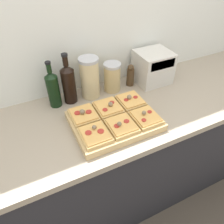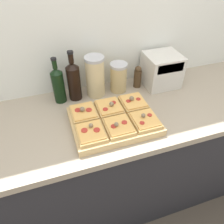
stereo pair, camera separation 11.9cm
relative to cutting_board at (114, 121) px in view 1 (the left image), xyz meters
name	(u,v)px [view 1 (the left image)]	position (x,y,z in m)	size (l,w,h in m)	color
wall_back	(92,33)	(0.07, 0.45, 0.33)	(6.00, 0.06, 2.50)	silver
kitchen_counter	(116,158)	(0.07, 0.09, -0.47)	(2.63, 0.67, 0.90)	#232328
cutting_board	(114,121)	(0.00, 0.00, 0.00)	(0.46, 0.35, 0.04)	tan
pizza_slice_back_left	(83,115)	(-0.15, 0.08, 0.04)	(0.14, 0.15, 0.06)	tan
pizza_slice_back_center	(108,107)	(0.00, 0.08, 0.04)	(0.14, 0.15, 0.05)	tan
pizza_slice_back_right	(131,101)	(0.15, 0.08, 0.04)	(0.14, 0.15, 0.06)	tan
pizza_slice_front_left	(95,134)	(-0.15, -0.08, 0.04)	(0.14, 0.15, 0.05)	tan
pizza_slice_front_center	(121,126)	(0.00, -0.08, 0.04)	(0.14, 0.15, 0.05)	tan
pizza_slice_front_right	(146,117)	(0.15, -0.08, 0.04)	(0.14, 0.15, 0.05)	tan
olive_oil_bottle	(53,89)	(-0.25, 0.31, 0.10)	(0.07, 0.07, 0.29)	black
wine_bottle	(69,83)	(-0.15, 0.31, 0.11)	(0.08, 0.08, 0.32)	black
grain_jar_tall	(90,78)	(-0.02, 0.31, 0.11)	(0.12, 0.12, 0.26)	beige
grain_jar_short	(112,77)	(0.14, 0.31, 0.08)	(0.11, 0.11, 0.19)	tan
pepper_mill	(130,75)	(0.27, 0.31, 0.05)	(0.05, 0.05, 0.15)	#47331E
toaster_oven	(153,67)	(0.43, 0.29, 0.09)	(0.25, 0.21, 0.22)	beige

